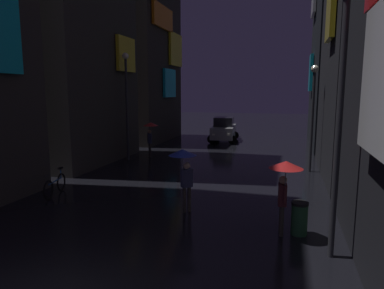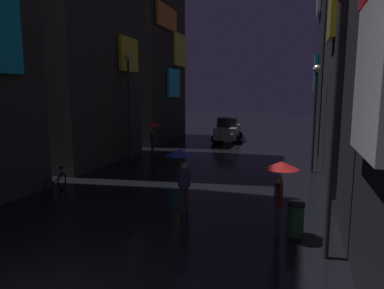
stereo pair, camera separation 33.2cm
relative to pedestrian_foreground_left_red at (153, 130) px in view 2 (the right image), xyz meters
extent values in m
cube|color=yellow|center=(-1.32, -0.29, 4.40)|extent=(0.20, 2.06, 1.96)
cube|color=#2D2826|center=(-3.47, 6.98, 4.95)|extent=(4.00, 7.42, 13.25)
cube|color=#19D8F2|center=(-1.32, 7.24, 2.93)|extent=(0.20, 2.48, 2.21)
cube|color=yellow|center=(-1.32, 8.80, 5.68)|extent=(0.20, 2.84, 2.61)
cube|color=orange|center=(-1.32, 5.89, 7.70)|extent=(0.20, 3.86, 1.62)
cube|color=white|center=(9.38, -12.58, 2.47)|extent=(0.20, 2.32, 2.52)
cube|color=yellow|center=(9.38, -3.56, 5.33)|extent=(0.20, 1.83, 2.02)
cube|color=#19D8F2|center=(9.38, 8.53, 3.64)|extent=(0.20, 1.81, 2.66)
cylinder|color=#38332D|center=(-0.15, 0.16, -1.24)|extent=(0.12, 0.12, 0.85)
cylinder|color=#38332D|center=(-0.05, 0.01, -1.24)|extent=(0.12, 0.12, 0.85)
cube|color=#333859|center=(-0.10, 0.08, -0.52)|extent=(0.37, 0.40, 0.60)
sphere|color=tan|center=(-0.10, 0.08, -0.11)|extent=(0.22, 0.22, 0.22)
cylinder|color=#333859|center=(0.05, -0.04, -0.47)|extent=(0.09, 0.09, 0.50)
cylinder|color=slate|center=(0.05, -0.04, -0.13)|extent=(0.02, 0.02, 0.77)
cone|color=red|center=(0.05, -0.04, 0.35)|extent=(0.90, 0.90, 0.20)
cylinder|color=#38332D|center=(4.88, -8.46, -1.24)|extent=(0.12, 0.12, 0.85)
cylinder|color=#38332D|center=(4.76, -8.59, -1.24)|extent=(0.12, 0.12, 0.85)
cube|color=#333859|center=(4.82, -8.53, -0.52)|extent=(0.39, 0.40, 0.60)
sphere|color=beige|center=(4.82, -8.53, -0.11)|extent=(0.22, 0.22, 0.22)
cylinder|color=#333859|center=(4.73, -8.69, -0.47)|extent=(0.09, 0.09, 0.50)
cylinder|color=slate|center=(4.73, -8.69, -0.13)|extent=(0.02, 0.02, 0.77)
cone|color=#263FB2|center=(4.73, -8.69, 0.35)|extent=(0.90, 0.90, 0.20)
cylinder|color=#38332D|center=(7.84, -9.46, -1.24)|extent=(0.12, 0.12, 0.85)
cylinder|color=#38332D|center=(7.86, -9.64, -1.24)|extent=(0.12, 0.12, 0.85)
cube|color=#4C1E23|center=(7.85, -9.55, -0.52)|extent=(0.24, 0.35, 0.60)
sphere|color=tan|center=(7.85, -9.55, -0.11)|extent=(0.22, 0.22, 0.22)
cylinder|color=#4C1E23|center=(7.91, -9.73, -0.47)|extent=(0.09, 0.09, 0.50)
cylinder|color=slate|center=(7.91, -9.73, -0.13)|extent=(0.02, 0.02, 0.77)
cone|color=red|center=(7.91, -9.73, 0.35)|extent=(0.90, 0.90, 0.20)
torus|color=black|center=(-0.45, -8.64, -1.31)|extent=(0.22, 0.72, 0.72)
torus|color=black|center=(-0.70, -7.57, -1.31)|extent=(0.22, 0.72, 0.72)
cylinder|color=#1E59A5|center=(-0.57, -8.10, -1.13)|extent=(0.27, 0.99, 0.05)
cylinder|color=#1E59A5|center=(-0.70, -7.57, -0.96)|extent=(0.04, 0.04, 0.40)
cube|color=black|center=(-0.70, -7.57, -0.74)|extent=(0.17, 0.26, 0.06)
cylinder|color=black|center=(-0.45, -8.64, -0.76)|extent=(0.13, 0.45, 0.03)
cube|color=#99999E|center=(2.96, 8.03, -0.90)|extent=(2.03, 4.22, 0.90)
cube|color=black|center=(2.96, 8.03, -0.10)|extent=(1.59, 1.96, 0.70)
cylinder|color=black|center=(3.87, 6.77, -1.35)|extent=(0.66, 0.27, 0.64)
cylinder|color=black|center=(2.26, 6.64, -1.35)|extent=(0.66, 0.27, 0.64)
cylinder|color=black|center=(3.66, 9.42, -1.35)|extent=(0.66, 0.27, 0.64)
cylinder|color=black|center=(2.05, 9.29, -1.35)|extent=(0.66, 0.27, 0.64)
cube|color=white|center=(3.68, 6.01, -0.90)|extent=(0.20, 0.08, 0.14)
cube|color=white|center=(2.58, 5.92, -0.90)|extent=(0.20, 0.08, 0.14)
cylinder|color=#2D2D33|center=(9.03, -10.54, 1.30)|extent=(0.14, 0.14, 5.95)
cylinder|color=#2D2D33|center=(-0.97, -1.07, 1.19)|extent=(0.14, 0.14, 5.71)
sphere|color=#F9EFCC|center=(-0.97, -1.07, 4.22)|extent=(0.36, 0.36, 0.36)
cylinder|color=#2D2D33|center=(9.03, -1.36, 0.74)|extent=(0.14, 0.14, 4.82)
sphere|color=#F9EFCC|center=(9.03, -1.36, 3.33)|extent=(0.36, 0.36, 0.36)
cylinder|color=#265933|center=(8.33, -9.39, -1.24)|extent=(0.44, 0.44, 0.85)
cylinder|color=black|center=(8.33, -9.39, -0.78)|extent=(0.46, 0.46, 0.08)
camera|label=1|loc=(7.93, -18.87, 2.25)|focal=32.00mm
camera|label=2|loc=(8.25, -18.78, 2.25)|focal=32.00mm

